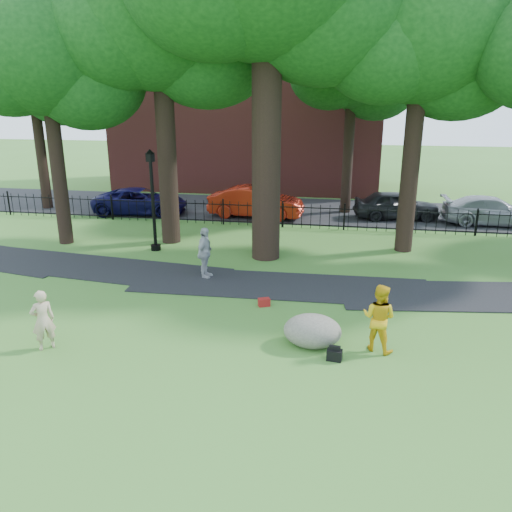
% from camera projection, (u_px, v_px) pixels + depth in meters
% --- Properties ---
extents(ground, '(120.00, 120.00, 0.00)m').
position_uv_depth(ground, '(223.00, 335.00, 13.43)').
color(ground, '#3F7027').
rests_on(ground, ground).
extents(footpath, '(36.07, 3.85, 0.03)m').
position_uv_depth(footpath, '(280.00, 286.00, 16.91)').
color(footpath, black).
rests_on(footpath, ground).
extents(street, '(80.00, 7.00, 0.02)m').
position_uv_depth(street, '(292.00, 210.00, 28.43)').
color(street, black).
rests_on(street, ground).
extents(iron_fence, '(44.00, 0.04, 1.20)m').
position_uv_depth(iron_fence, '(282.00, 215.00, 24.49)').
color(iron_fence, black).
rests_on(iron_fence, ground).
extents(brick_building, '(18.00, 8.00, 12.00)m').
position_uv_depth(brick_building, '(250.00, 100.00, 34.81)').
color(brick_building, maroon).
rests_on(brick_building, ground).
extents(tree_row, '(26.82, 7.96, 12.42)m').
position_uv_depth(tree_row, '(287.00, 41.00, 18.75)').
color(tree_row, black).
rests_on(tree_row, ground).
extents(woman, '(0.68, 0.67, 1.58)m').
position_uv_depth(woman, '(43.00, 320.00, 12.45)').
color(woman, tan).
rests_on(woman, ground).
extents(man, '(1.04, 0.95, 1.75)m').
position_uv_depth(man, '(379.00, 318.00, 12.37)').
color(man, gold).
rests_on(man, ground).
extents(pedestrian, '(0.56, 1.11, 1.82)m').
position_uv_depth(pedestrian, '(205.00, 253.00, 17.44)').
color(pedestrian, '#9D9EA2').
rests_on(pedestrian, ground).
extents(boulder, '(1.62, 1.31, 0.87)m').
position_uv_depth(boulder, '(312.00, 329.00, 12.77)').
color(boulder, gray).
rests_on(boulder, ground).
extents(lamppost, '(0.41, 0.41, 4.17)m').
position_uv_depth(lamppost, '(153.00, 202.00, 20.32)').
color(lamppost, black).
rests_on(lamppost, ground).
extents(backpack, '(0.39, 0.27, 0.27)m').
position_uv_depth(backpack, '(334.00, 355.00, 12.08)').
color(backpack, black).
rests_on(backpack, ground).
extents(red_bag, '(0.41, 0.34, 0.24)m').
position_uv_depth(red_bag, '(264.00, 302.00, 15.26)').
color(red_bag, maroon).
rests_on(red_bag, ground).
extents(red_sedan, '(5.06, 2.04, 1.64)m').
position_uv_depth(red_sedan, '(256.00, 202.00, 26.48)').
color(red_sedan, maroon).
rests_on(red_sedan, ground).
extents(navy_van, '(5.31, 2.96, 1.41)m').
position_uv_depth(navy_van, '(141.00, 201.00, 27.29)').
color(navy_van, '#0C0B38').
rests_on(navy_van, ground).
extents(grey_car, '(4.56, 2.32, 1.49)m').
position_uv_depth(grey_car, '(396.00, 205.00, 26.14)').
color(grey_car, black).
rests_on(grey_car, ground).
extents(silver_car, '(4.85, 2.02, 1.40)m').
position_uv_depth(silver_car, '(492.00, 211.00, 24.96)').
color(silver_car, '#93959B').
rests_on(silver_car, ground).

